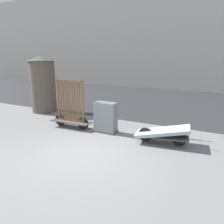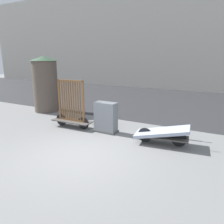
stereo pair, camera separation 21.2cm
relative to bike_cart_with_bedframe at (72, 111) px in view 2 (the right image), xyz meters
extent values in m
plane|color=slate|center=(1.90, -2.03, -0.68)|extent=(60.00, 60.00, 0.00)
cube|color=#2D2D30|center=(1.90, 7.36, -0.68)|extent=(56.00, 10.80, 0.01)
cube|color=#B2ADA3|center=(1.90, 14.76, 3.95)|extent=(48.00, 4.00, 9.25)
cube|color=#4C4742|center=(-0.01, 0.00, -0.41)|extent=(1.77, 0.66, 0.04)
cylinder|color=black|center=(0.56, 0.02, -0.43)|extent=(0.51, 0.05, 0.50)
cylinder|color=black|center=(-0.57, -0.02, -0.43)|extent=(0.51, 0.05, 0.50)
cylinder|color=gray|center=(1.22, 0.05, -0.41)|extent=(0.70, 0.06, 0.03)
cube|color=brown|center=(-0.01, 0.00, -0.35)|extent=(1.26, 0.12, 0.07)
cube|color=brown|center=(-0.01, 0.00, 1.27)|extent=(1.26, 0.12, 0.07)
cube|color=brown|center=(-0.60, -0.02, 0.46)|extent=(0.07, 0.07, 1.69)
cube|color=brown|center=(0.59, 0.02, 0.46)|extent=(0.07, 0.07, 1.69)
cube|color=brown|center=(-0.45, -0.02, 0.46)|extent=(0.04, 0.05, 1.62)
cube|color=brown|center=(-0.34, -0.01, 0.46)|extent=(0.04, 0.05, 1.62)
cube|color=brown|center=(-0.23, -0.01, 0.46)|extent=(0.04, 0.05, 1.62)
cube|color=brown|center=(-0.12, 0.00, 0.46)|extent=(0.04, 0.05, 1.62)
cube|color=brown|center=(-0.01, 0.00, 0.46)|extent=(0.04, 0.05, 1.62)
cube|color=brown|center=(0.11, 0.00, 0.46)|extent=(0.04, 0.05, 1.62)
cube|color=brown|center=(0.22, 0.01, 0.46)|extent=(0.04, 0.05, 1.62)
cube|color=brown|center=(0.33, 0.01, 0.46)|extent=(0.04, 0.05, 1.62)
cube|color=brown|center=(0.44, 0.02, 0.46)|extent=(0.04, 0.05, 1.62)
cube|color=#4C4742|center=(3.81, 0.00, -0.41)|extent=(1.81, 0.83, 0.04)
cylinder|color=black|center=(4.38, 0.08, -0.43)|extent=(0.50, 0.10, 0.50)
cylinder|color=black|center=(3.25, -0.08, -0.43)|extent=(0.50, 0.10, 0.50)
cylinder|color=gray|center=(5.03, 0.17, -0.41)|extent=(0.70, 0.13, 0.03)
cube|color=#9EA8BC|center=(3.81, 0.00, -0.24)|extent=(1.88, 1.05, 0.47)
cube|color=#4C4C4C|center=(1.54, 0.17, -0.64)|extent=(0.92, 0.47, 0.08)
cube|color=slate|center=(1.54, 0.17, -0.09)|extent=(0.86, 0.41, 1.19)
cylinder|color=brown|center=(-3.02, 1.61, 0.66)|extent=(1.28, 1.28, 2.68)
cone|color=#335138|center=(-3.02, 1.61, 2.12)|extent=(1.44, 1.44, 0.24)
camera|label=1|loc=(5.47, -6.99, 2.21)|focal=35.00mm
camera|label=2|loc=(5.66, -6.89, 2.21)|focal=35.00mm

